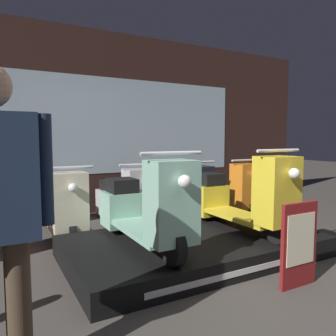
# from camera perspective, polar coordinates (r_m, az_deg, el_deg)

# --- Properties ---
(ground_plane) EXTENTS (30.00, 30.00, 0.00)m
(ground_plane) POSITION_cam_1_polar(r_m,az_deg,el_deg) (3.16, 19.29, -19.90)
(ground_plane) COLOR #423D38
(shop_wall_back) EXTENTS (8.54, 0.09, 3.20)m
(shop_wall_back) POSITION_cam_1_polar(r_m,az_deg,el_deg) (6.12, -8.08, 7.70)
(shop_wall_back) COLOR #331E19
(shop_wall_back) RESTS_ON ground_plane
(display_platform) EXTENTS (2.80, 1.60, 0.22)m
(display_platform) POSITION_cam_1_polar(r_m,az_deg,el_deg) (3.81, 4.54, -13.38)
(display_platform) COLOR black
(display_platform) RESTS_ON ground_plane
(scooter_display_left) EXTENTS (0.58, 1.68, 0.99)m
(scooter_display_left) POSITION_cam_1_polar(r_m,az_deg,el_deg) (3.34, -4.13, -6.99)
(scooter_display_left) COLOR black
(scooter_display_left) RESTS_ON display_platform
(scooter_display_right) EXTENTS (0.58, 1.68, 0.99)m
(scooter_display_right) POSITION_cam_1_polar(r_m,az_deg,el_deg) (4.02, 12.49, -5.02)
(scooter_display_right) COLOR black
(scooter_display_right) RESTS_ON display_platform
(scooter_backrow_1) EXTENTS (0.58, 1.68, 0.99)m
(scooter_backrow_1) POSITION_cam_1_polar(r_m,az_deg,el_deg) (4.74, -18.14, -6.38)
(scooter_backrow_1) COLOR black
(scooter_backrow_1) RESTS_ON ground_plane
(scooter_backrow_2) EXTENTS (0.58, 1.68, 0.99)m
(scooter_backrow_2) POSITION_cam_1_polar(r_m,az_deg,el_deg) (4.99, -7.51, -5.60)
(scooter_backrow_2) COLOR black
(scooter_backrow_2) RESTS_ON ground_plane
(scooter_backrow_3) EXTENTS (0.58, 1.68, 0.99)m
(scooter_backrow_3) POSITION_cam_1_polar(r_m,az_deg,el_deg) (5.39, 1.81, -4.75)
(scooter_backrow_3) COLOR black
(scooter_backrow_3) RESTS_ON ground_plane
(scooter_backrow_4) EXTENTS (0.58, 1.68, 0.99)m
(scooter_backrow_4) POSITION_cam_1_polar(r_m,az_deg,el_deg) (5.91, 9.64, -3.94)
(scooter_backrow_4) COLOR black
(scooter_backrow_4) RESTS_ON ground_plane
(price_sign_board) EXTENTS (0.42, 0.04, 0.76)m
(price_sign_board) POSITION_cam_1_polar(r_m,az_deg,el_deg) (3.20, 21.85, -12.27)
(price_sign_board) COLOR maroon
(price_sign_board) RESTS_ON ground_plane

